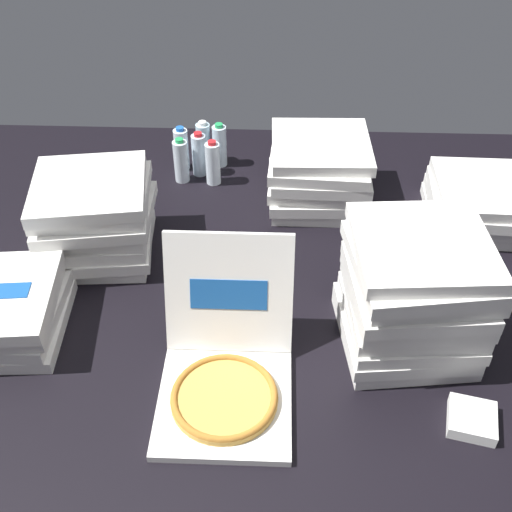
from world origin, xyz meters
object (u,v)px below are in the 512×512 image
open_pizza_box (226,368)px  pizza_stack_left_far (481,203)px  water_bottle_0 (220,146)px  water_bottle_5 (199,155)px  pizza_stack_left_near (413,294)px  water_bottle_2 (213,163)px  water_bottle_4 (181,161)px  napkin_pile (472,419)px  pizza_stack_right_mid (95,218)px  pizza_stack_center_near (319,172)px  water_bottle_3 (204,143)px  water_bottle_1 (182,149)px

open_pizza_box → pizza_stack_left_far: bearing=42.2°
pizza_stack_left_far → water_bottle_0: size_ratio=2.11×
open_pizza_box → water_bottle_5: (-0.20, 1.13, 0.02)m
pizza_stack_left_near → water_bottle_2: bearing=128.1°
water_bottle_4 → napkin_pile: bearing=-51.2°
pizza_stack_left_far → pizza_stack_right_mid: size_ratio=0.95×
pizza_stack_right_mid → pizza_stack_center_near: 0.88m
open_pizza_box → pizza_stack_left_far: size_ratio=1.22×
water_bottle_3 → water_bottle_4: 0.17m
pizza_stack_left_far → water_bottle_2: water_bottle_2 is taller
water_bottle_2 → open_pizza_box: bearing=-82.8°
water_bottle_1 → water_bottle_4: (0.01, -0.10, 0.00)m
water_bottle_1 → pizza_stack_right_mid: bearing=-111.4°
water_bottle_0 → water_bottle_3: size_ratio=1.00×
pizza_stack_center_near → open_pizza_box: bearing=-107.4°
water_bottle_0 → water_bottle_5: same height
pizza_stack_left_near → water_bottle_2: pizza_stack_left_near is taller
water_bottle_3 → water_bottle_5: bearing=-95.2°
pizza_stack_left_far → water_bottle_1: (-1.19, 0.34, 0.01)m
pizza_stack_right_mid → water_bottle_4: pizza_stack_right_mid is taller
pizza_stack_left_near → water_bottle_1: 1.27m
open_pizza_box → pizza_stack_right_mid: open_pizza_box is taller
pizza_stack_left_far → water_bottle_2: size_ratio=2.11×
water_bottle_3 → napkin_pile: (0.87, -1.33, -0.07)m
open_pizza_box → water_bottle_2: bearing=97.2°
pizza_stack_center_near → water_bottle_5: 0.53m
pizza_stack_center_near → water_bottle_4: 0.58m
pizza_stack_center_near → napkin_pile: 1.13m
pizza_stack_right_mid → napkin_pile: 1.38m
water_bottle_2 → pizza_stack_center_near: bearing=-14.0°
water_bottle_2 → water_bottle_3: size_ratio=1.00×
water_bottle_0 → water_bottle_5: size_ratio=1.00×
pizza_stack_left_far → pizza_stack_right_mid: 1.44m
water_bottle_2 → water_bottle_1: bearing=143.1°
pizza_stack_center_near → water_bottle_2: bearing=166.0°
pizza_stack_center_near → water_bottle_5: size_ratio=2.06×
open_pizza_box → napkin_pile: open_pizza_box is taller
water_bottle_1 → water_bottle_2: (0.14, -0.11, 0.00)m
water_bottle_5 → water_bottle_0: bearing=44.0°
water_bottle_0 → water_bottle_2: (-0.02, -0.14, 0.00)m
water_bottle_4 → pizza_stack_left_near: bearing=-47.2°
pizza_stack_center_near → water_bottle_3: (-0.49, 0.27, -0.04)m
pizza_stack_left_far → pizza_stack_center_near: pizza_stack_center_near is taller
open_pizza_box → water_bottle_5: open_pizza_box is taller
water_bottle_4 → water_bottle_5: 0.09m
pizza_stack_center_near → water_bottle_1: pizza_stack_center_near is taller
water_bottle_0 → pizza_stack_center_near: bearing=-31.2°
water_bottle_1 → water_bottle_3: same height
pizza_stack_right_mid → water_bottle_4: size_ratio=2.22×
water_bottle_4 → pizza_stack_right_mid: bearing=-116.2°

